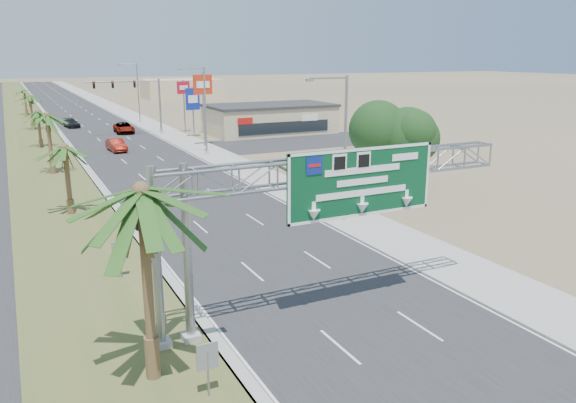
{
  "coord_description": "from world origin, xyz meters",
  "views": [
    {
      "loc": [
        -12.85,
        -10.17,
        11.31
      ],
      "look_at": [
        -0.76,
        14.14,
        4.2
      ],
      "focal_mm": 35.0,
      "sensor_mm": 36.0,
      "label": 1
    }
  ],
  "objects_px": {
    "signal_mast": "(146,101)",
    "pole_sign_blue": "(193,101)",
    "store_building": "(270,120)",
    "car_right_lane": "(124,128)",
    "car_mid_lane": "(116,145)",
    "car_far": "(71,123)",
    "palm_near": "(141,192)",
    "pole_sign_red_near": "(203,89)",
    "sign_gantry": "(326,182)",
    "pole_sign_red_far": "(184,91)",
    "car_left_lane": "(142,213)"
  },
  "relations": [
    {
      "from": "palm_near",
      "to": "car_left_lane",
      "type": "height_order",
      "value": "palm_near"
    },
    {
      "from": "palm_near",
      "to": "car_far",
      "type": "bearing_deg",
      "value": 86.06
    },
    {
      "from": "sign_gantry",
      "to": "car_far",
      "type": "distance_m",
      "value": 76.45
    },
    {
      "from": "car_right_lane",
      "to": "pole_sign_blue",
      "type": "xyz_separation_m",
      "value": [
        7.98,
        -9.11,
        4.36
      ]
    },
    {
      "from": "store_building",
      "to": "palm_near",
      "type": "bearing_deg",
      "value": -118.28
    },
    {
      "from": "car_far",
      "to": "pole_sign_red_near",
      "type": "height_order",
      "value": "pole_sign_red_near"
    },
    {
      "from": "sign_gantry",
      "to": "car_left_lane",
      "type": "height_order",
      "value": "sign_gantry"
    },
    {
      "from": "palm_near",
      "to": "pole_sign_blue",
      "type": "xyz_separation_m",
      "value": [
        19.64,
        58.43,
        -1.8
      ]
    },
    {
      "from": "car_left_lane",
      "to": "car_far",
      "type": "height_order",
      "value": "car_left_lane"
    },
    {
      "from": "store_building",
      "to": "car_mid_lane",
      "type": "height_order",
      "value": "store_building"
    },
    {
      "from": "signal_mast",
      "to": "store_building",
      "type": "bearing_deg",
      "value": -19.54
    },
    {
      "from": "palm_near",
      "to": "car_right_lane",
      "type": "height_order",
      "value": "palm_near"
    },
    {
      "from": "pole_sign_red_far",
      "to": "signal_mast",
      "type": "bearing_deg",
      "value": 176.72
    },
    {
      "from": "palm_near",
      "to": "car_far",
      "type": "relative_size",
      "value": 1.78
    },
    {
      "from": "car_far",
      "to": "pole_sign_red_near",
      "type": "relative_size",
      "value": 0.51
    },
    {
      "from": "store_building",
      "to": "pole_sign_red_far",
      "type": "relative_size",
      "value": 2.31
    },
    {
      "from": "signal_mast",
      "to": "pole_sign_red_far",
      "type": "relative_size",
      "value": 1.32
    },
    {
      "from": "car_mid_lane",
      "to": "car_far",
      "type": "xyz_separation_m",
      "value": [
        -2.32,
        26.88,
        -0.07
      ]
    },
    {
      "from": "sign_gantry",
      "to": "store_building",
      "type": "height_order",
      "value": "sign_gantry"
    },
    {
      "from": "store_building",
      "to": "pole_sign_red_near",
      "type": "height_order",
      "value": "pole_sign_red_near"
    },
    {
      "from": "car_right_lane",
      "to": "car_far",
      "type": "relative_size",
      "value": 1.18
    },
    {
      "from": "sign_gantry",
      "to": "signal_mast",
      "type": "height_order",
      "value": "signal_mast"
    },
    {
      "from": "car_far",
      "to": "signal_mast",
      "type": "bearing_deg",
      "value": -64.94
    },
    {
      "from": "signal_mast",
      "to": "store_building",
      "type": "distance_m",
      "value": 18.08
    },
    {
      "from": "sign_gantry",
      "to": "car_right_lane",
      "type": "bearing_deg",
      "value": 86.93
    },
    {
      "from": "palm_near",
      "to": "pole_sign_red_near",
      "type": "xyz_separation_m",
      "value": [
        18.35,
        49.74,
        0.29
      ]
    },
    {
      "from": "signal_mast",
      "to": "pole_sign_blue",
      "type": "bearing_deg",
      "value": -46.48
    },
    {
      "from": "palm_near",
      "to": "pole_sign_blue",
      "type": "relative_size",
      "value": 1.18
    },
    {
      "from": "signal_mast",
      "to": "car_left_lane",
      "type": "height_order",
      "value": "signal_mast"
    },
    {
      "from": "palm_near",
      "to": "car_mid_lane",
      "type": "distance_m",
      "value": 52.19
    },
    {
      "from": "signal_mast",
      "to": "store_building",
      "type": "relative_size",
      "value": 0.57
    },
    {
      "from": "pole_sign_red_near",
      "to": "car_far",
      "type": "bearing_deg",
      "value": 114.56
    },
    {
      "from": "pole_sign_red_near",
      "to": "pole_sign_blue",
      "type": "relative_size",
      "value": 1.3
    },
    {
      "from": "sign_gantry",
      "to": "car_far",
      "type": "height_order",
      "value": "sign_gantry"
    },
    {
      "from": "sign_gantry",
      "to": "car_mid_lane",
      "type": "xyz_separation_m",
      "value": [
        -0.44,
        49.32,
        -5.3
      ]
    },
    {
      "from": "store_building",
      "to": "car_mid_lane",
      "type": "distance_m",
      "value": 24.48
    },
    {
      "from": "car_far",
      "to": "pole_sign_blue",
      "type": "distance_m",
      "value": 24.72
    },
    {
      "from": "signal_mast",
      "to": "car_right_lane",
      "type": "height_order",
      "value": "signal_mast"
    },
    {
      "from": "store_building",
      "to": "car_right_lane",
      "type": "height_order",
      "value": "store_building"
    },
    {
      "from": "car_far",
      "to": "pole_sign_red_near",
      "type": "bearing_deg",
      "value": -72.8
    },
    {
      "from": "car_mid_lane",
      "to": "store_building",
      "type": "bearing_deg",
      "value": 11.5
    },
    {
      "from": "pole_sign_blue",
      "to": "pole_sign_red_far",
      "type": "height_order",
      "value": "pole_sign_red_far"
    },
    {
      "from": "car_right_lane",
      "to": "pole_sign_red_far",
      "type": "height_order",
      "value": "pole_sign_red_far"
    },
    {
      "from": "sign_gantry",
      "to": "car_far",
      "type": "xyz_separation_m",
      "value": [
        -2.76,
        76.21,
        -5.38
      ]
    },
    {
      "from": "palm_near",
      "to": "store_building",
      "type": "bearing_deg",
      "value": 61.72
    },
    {
      "from": "pole_sign_red_near",
      "to": "store_building",
      "type": "bearing_deg",
      "value": 32.73
    },
    {
      "from": "sign_gantry",
      "to": "car_right_lane",
      "type": "xyz_separation_m",
      "value": [
        3.52,
        65.61,
        -5.29
      ]
    },
    {
      "from": "pole_sign_red_far",
      "to": "car_left_lane",
      "type": "bearing_deg",
      "value": -109.94
    },
    {
      "from": "car_far",
      "to": "pole_sign_blue",
      "type": "xyz_separation_m",
      "value": [
        14.26,
        -19.7,
        4.45
      ]
    },
    {
      "from": "palm_near",
      "to": "pole_sign_red_near",
      "type": "height_order",
      "value": "pole_sign_red_near"
    }
  ]
}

